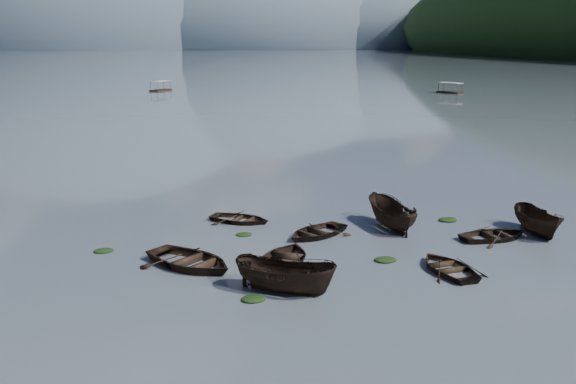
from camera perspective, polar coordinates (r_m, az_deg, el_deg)
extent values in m
plane|color=#4E5761|center=(28.33, 5.62, -9.46)|extent=(2400.00, 2400.00, 0.00)
ellipsoid|color=#475666|center=(926.16, -16.74, 12.19)|extent=(520.00, 520.00, 340.00)
ellipsoid|color=#475666|center=(936.59, -4.14, 12.71)|extent=(520.00, 520.00, 260.00)
ellipsoid|color=#475666|center=(981.37, 6.55, 12.69)|extent=(520.00, 520.00, 220.00)
imported|color=black|center=(32.37, -8.67, -6.58)|extent=(6.07, 6.29, 1.06)
imported|color=black|center=(32.32, -0.32, -6.45)|extent=(5.18, 5.69, 0.97)
imported|color=black|center=(28.89, -0.27, -8.93)|extent=(4.98, 4.24, 1.86)
imported|color=black|center=(32.36, 14.07, -6.84)|extent=(3.16, 4.18, 0.82)
imported|color=black|center=(38.11, 17.88, -4.00)|extent=(4.35, 3.29, 0.85)
imported|color=black|center=(39.97, 21.25, -3.47)|extent=(2.24, 4.70, 1.75)
imported|color=black|center=(39.71, -4.30, -2.68)|extent=(4.71, 4.45, 0.79)
imported|color=black|center=(36.91, 2.51, -3.91)|extent=(5.17, 4.79, 0.87)
imported|color=black|center=(38.85, 9.08, -3.18)|extent=(2.15, 5.03, 1.90)
ellipsoid|color=black|center=(28.15, -3.07, -9.57)|extent=(1.08, 0.88, 0.24)
ellipsoid|color=black|center=(28.93, 2.31, -8.90)|extent=(1.13, 0.90, 0.25)
ellipsoid|color=black|center=(29.65, 0.36, -8.33)|extent=(1.25, 1.00, 0.27)
ellipsoid|color=black|center=(39.28, 9.75, -3.02)|extent=(0.82, 0.70, 0.18)
ellipsoid|color=black|center=(33.18, 8.65, -6.07)|extent=(1.17, 0.93, 0.24)
ellipsoid|color=black|center=(35.57, -16.06, -5.11)|extent=(1.04, 0.84, 0.22)
ellipsoid|color=black|center=(37.08, -3.93, -3.85)|extent=(0.93, 0.78, 0.19)
ellipsoid|color=black|center=(41.08, 14.02, -2.50)|extent=(1.17, 0.94, 0.26)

